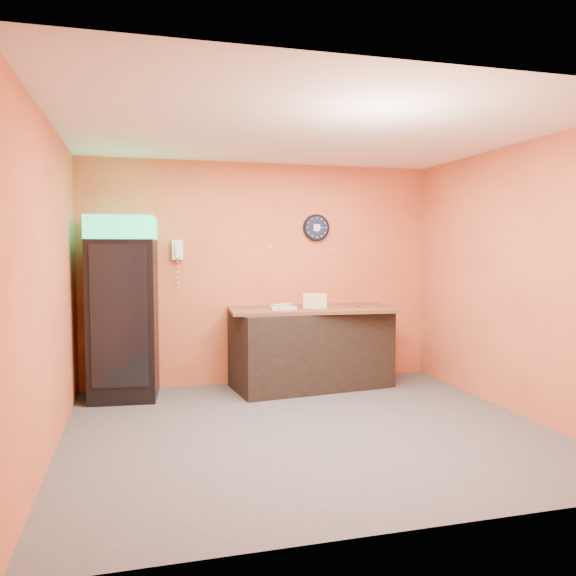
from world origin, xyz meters
name	(u,v)px	position (x,y,z in m)	size (l,w,h in m)	color
floor	(308,429)	(0.00, 0.00, 0.00)	(4.50, 4.50, 0.00)	#47474C
back_wall	(263,274)	(0.00, 2.00, 1.40)	(4.50, 0.02, 2.80)	#E37340
left_wall	(50,287)	(-2.25, 0.00, 1.40)	(0.02, 4.00, 2.80)	#E37340
right_wall	(516,279)	(2.25, 0.00, 1.40)	(0.02, 4.00, 2.80)	#E37340
ceiling	(309,131)	(0.00, 0.00, 2.80)	(4.50, 4.00, 0.02)	white
beverage_cooler	(124,310)	(-1.71, 1.60, 1.02)	(0.80, 0.81, 2.08)	black
prep_counter	(311,349)	(0.52, 1.58, 0.48)	(1.90, 0.85, 0.95)	black
wall_clock	(316,228)	(0.71, 1.97, 1.99)	(0.35, 0.06, 0.35)	black
wall_phone	(177,250)	(-1.08, 1.95, 1.70)	(0.13, 0.11, 0.24)	white
butcher_paper	(311,309)	(0.52, 1.58, 0.97)	(2.01, 0.91, 0.04)	brown
sub_roll_stack	(315,301)	(0.54, 1.47, 1.08)	(0.30, 0.20, 0.18)	beige
wrapped_sandwich_left	(283,308)	(0.11, 1.41, 1.01)	(0.25, 0.10, 0.04)	silver
wrapped_sandwich_mid	(286,308)	(0.16, 1.42, 1.01)	(0.25, 0.10, 0.04)	silver
wrapped_sandwich_right	(282,306)	(0.18, 1.72, 1.01)	(0.29, 0.11, 0.04)	silver
kitchen_tool	(293,306)	(0.28, 1.57, 1.02)	(0.05, 0.05, 0.05)	silver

